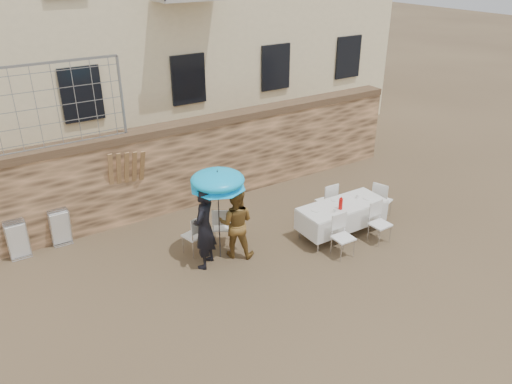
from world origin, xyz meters
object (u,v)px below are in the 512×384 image
table_chair_side (382,199)px  couple_chair_right (222,226)px  umbrella (218,183)px  table_chair_front_right (380,223)px  banquet_table (342,206)px  table_chair_back (326,200)px  woman_dress (236,223)px  chair_stack_right (59,226)px  soda_bottle (341,204)px  chair_stack_left (16,237)px  couple_chair_left (194,234)px  table_chair_front_left (343,237)px  man_suit (204,228)px

table_chair_side → couple_chair_right: bearing=56.7°
umbrella → table_chair_front_right: 3.89m
banquet_table → table_chair_back: (0.20, 0.80, -0.25)m
banquet_table → table_chair_front_right: table_chair_front_right is taller
woman_dress → chair_stack_right: 4.05m
table_chair_front_right → table_chair_side: size_ratio=1.00×
couple_chair_right → umbrella: bearing=88.3°
soda_bottle → chair_stack_left: size_ratio=0.28×
couple_chair_left → table_chair_front_left: bearing=131.4°
woman_dress → table_chair_front_left: bearing=-175.2°
man_suit → woman_dress: 0.76m
table_chair_back → soda_bottle: bearing=69.6°
umbrella → couple_chair_right: 1.42m
couple_chair_right → table_chair_front_right: size_ratio=1.00×
couple_chair_left → couple_chair_right: size_ratio=1.00×
banquet_table → umbrella: bearing=167.8°
umbrella → table_chair_front_left: bearing=-31.0°
woman_dress → banquet_table: bearing=-153.6°
table_chair_front_right → banquet_table: bearing=120.9°
soda_bottle → table_chair_back: size_ratio=0.27×
table_chair_back → chair_stack_left: size_ratio=1.04×
man_suit → couple_chair_left: bearing=-130.6°
woman_dress → chair_stack_left: size_ratio=1.74×
table_chair_back → chair_stack_left: 7.15m
table_chair_back → couple_chair_right: bearing=-3.2°
umbrella → couple_chair_right: (0.30, 0.45, -1.32)m
couple_chair_right → chair_stack_left: couple_chair_right is taller
umbrella → table_chair_front_right: bearing=-22.1°
soda_bottle → table_chair_front_right: 1.02m
couple_chair_left → table_chair_side: (4.69, -0.98, 0.00)m
couple_chair_left → table_chair_front_right: 4.21m
umbrella → chair_stack_left: 4.62m
banquet_table → soda_bottle: 0.30m
chair_stack_right → chair_stack_left: bearing=180.0°
table_chair_side → chair_stack_left: 8.51m
table_chair_back → chair_stack_right: 6.30m
man_suit → table_chair_back: size_ratio=1.90×
umbrella → table_chair_side: umbrella is taller
man_suit → chair_stack_right: (-2.39, 2.54, -0.45)m
couple_chair_left → couple_chair_right: 0.70m
man_suit → table_chair_back: man_suit is taller
chair_stack_left → chair_stack_right: bearing=0.0°
woman_dress → banquet_table: woman_dress is taller
soda_bottle → couple_chair_left: bearing=158.4°
couple_chair_left → table_chair_front_left: size_ratio=1.00×
couple_chair_left → soda_bottle: 3.35m
chair_stack_left → soda_bottle: bearing=-26.7°
chair_stack_right → man_suit: bearing=-46.7°
umbrella → chair_stack_left: bearing=146.5°
man_suit → soda_bottle: size_ratio=7.00×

